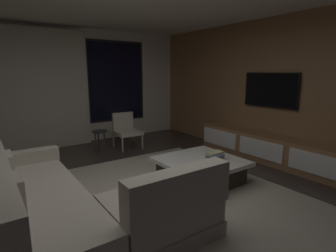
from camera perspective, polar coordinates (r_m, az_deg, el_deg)
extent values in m
plane|color=#332B26|center=(3.67, -5.26, -15.97)|extent=(9.20, 9.20, 0.00)
cube|color=silver|center=(6.71, -21.37, 7.73)|extent=(6.60, 0.12, 2.70)
cube|color=black|center=(7.07, -10.91, 9.25)|extent=(1.52, 0.02, 2.02)
cube|color=black|center=(7.05, -10.86, 9.25)|extent=(1.40, 0.03, 1.90)
cube|color=beige|center=(6.42, -25.74, 6.82)|extent=(2.10, 0.12, 2.60)
cube|color=#8E6642|center=(5.47, 23.72, 6.92)|extent=(0.12, 7.80, 2.70)
cube|color=#ADA391|center=(3.76, 0.33, -15.12)|extent=(3.20, 3.80, 0.01)
cube|color=#A49C8C|center=(3.38, -25.02, -17.85)|extent=(0.90, 2.50, 0.18)
cube|color=beige|center=(3.29, -25.33, -14.64)|extent=(0.86, 2.42, 0.24)
cube|color=beige|center=(4.29, -28.26, -5.89)|extent=(0.90, 0.20, 0.18)
cube|color=#A49C8C|center=(3.02, -2.03, -20.47)|extent=(1.10, 0.90, 0.18)
cube|color=beige|center=(2.91, -2.06, -16.95)|extent=(1.07, 0.86, 0.24)
cube|color=beige|center=(2.51, 2.36, -13.62)|extent=(1.10, 0.20, 0.40)
cube|color=beige|center=(3.68, -30.76, -7.72)|extent=(0.10, 0.36, 0.36)
cube|color=#B2A893|center=(2.88, -29.34, -12.64)|extent=(0.10, 0.36, 0.36)
cube|color=#322A1E|center=(4.27, 6.88, -9.75)|extent=(1.00, 1.00, 0.30)
cube|color=white|center=(4.21, 6.93, -7.46)|extent=(1.16, 1.16, 0.06)
cube|color=beige|center=(4.21, 9.76, -6.93)|extent=(0.23, 0.18, 0.03)
cube|color=#356159|center=(4.22, 9.89, -6.47)|extent=(0.23, 0.17, 0.03)
cube|color=#717DAE|center=(4.20, 10.00, -6.11)|extent=(0.22, 0.20, 0.03)
cube|color=#B2B688|center=(4.20, 9.92, -5.65)|extent=(0.27, 0.16, 0.03)
cylinder|color=#B2ADA0|center=(6.01, -5.44, -3.19)|extent=(0.04, 0.04, 0.36)
cylinder|color=#B2ADA0|center=(5.80, -9.63, -3.82)|extent=(0.04, 0.04, 0.36)
cylinder|color=#B2ADA0|center=(6.44, -7.53, -2.25)|extent=(0.04, 0.04, 0.36)
cylinder|color=#B2ADA0|center=(6.25, -11.49, -2.79)|extent=(0.04, 0.04, 0.36)
cube|color=beige|center=(6.08, -8.58, -1.35)|extent=(0.56, 0.57, 0.08)
cube|color=beige|center=(6.25, -9.57, 1.12)|extent=(0.49, 0.09, 0.38)
cylinder|color=#333338|center=(5.90, -15.15, -3.31)|extent=(0.03, 0.03, 0.46)
cylinder|color=#333338|center=(5.97, -13.35, -3.05)|extent=(0.03, 0.03, 0.46)
cylinder|color=#333338|center=(6.02, -14.59, -2.98)|extent=(0.03, 0.03, 0.46)
cylinder|color=#333338|center=(5.88, -14.35, -1.12)|extent=(0.32, 0.32, 0.02)
cube|color=#8E6642|center=(5.46, 20.38, -4.47)|extent=(0.44, 3.10, 0.52)
cube|color=white|center=(4.77, 29.17, -7.16)|extent=(0.02, 0.93, 0.33)
cube|color=white|center=(5.27, 18.95, -4.64)|extent=(0.02, 0.93, 0.33)
cube|color=white|center=(5.92, 10.79, -2.50)|extent=(0.02, 0.93, 0.33)
cube|color=#39281A|center=(5.06, 27.97, -8.01)|extent=(0.33, 0.68, 0.19)
cube|color=purple|center=(4.96, 30.64, -8.83)|extent=(0.03, 0.04, 0.16)
cube|color=#8C60C0|center=(5.00, 29.54, -8.64)|extent=(0.03, 0.04, 0.15)
cube|color=#71BB8C|center=(5.05, 28.47, -8.39)|extent=(0.03, 0.04, 0.14)
cube|color=#C2A0CD|center=(5.08, 27.44, -7.94)|extent=(0.03, 0.04, 0.18)
cube|color=#D5824E|center=(5.13, 26.40, -7.79)|extent=(0.03, 0.04, 0.16)
cube|color=#B042BF|center=(5.18, 25.39, -7.52)|extent=(0.03, 0.04, 0.16)
cube|color=black|center=(5.51, 20.92, 7.15)|extent=(0.04, 1.14, 0.66)
cube|color=black|center=(5.51, 20.89, 7.15)|extent=(0.05, 1.10, 0.62)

